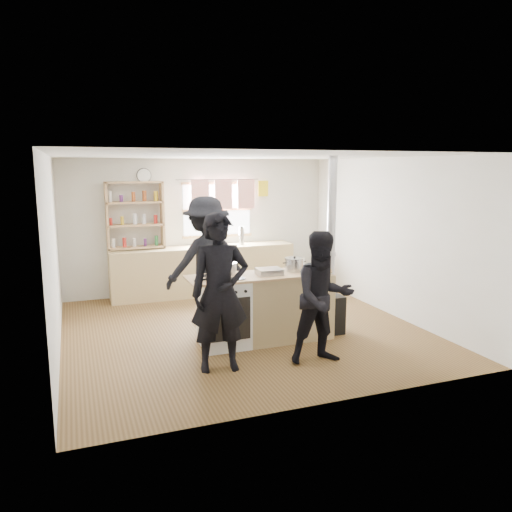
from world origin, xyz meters
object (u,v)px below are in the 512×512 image
skillet_greens (217,277)px  flue_heater (330,289)px  thermos (242,236)px  roast_tray (269,271)px  stockpot_counter (294,264)px  cooking_island (266,307)px  stockpot_stove (228,269)px  bread_board (321,268)px  person_near_left (220,293)px  person_far (207,262)px  person_near_right (323,298)px

skillet_greens → flue_heater: flue_heater is taller
thermos → roast_tray: 2.85m
roast_tray → stockpot_counter: (0.41, 0.09, 0.05)m
skillet_greens → stockpot_counter: stockpot_counter is taller
thermos → cooking_island: (-0.60, -2.77, -0.60)m
stockpot_stove → bread_board: bearing=-10.6°
roast_tray → bread_board: bearing=-5.7°
thermos → stockpot_stove: thermos is taller
cooking_island → bread_board: bearing=-7.4°
thermos → person_near_left: size_ratio=0.18×
stockpot_stove → flue_heater: size_ratio=0.09×
person_far → stockpot_counter: bearing=126.2°
thermos → stockpot_counter: 2.71m
roast_tray → person_near_right: (0.33, -0.92, -0.17)m
stockpot_counter → person_near_left: size_ratio=0.15×
flue_heater → cooking_island: bearing=179.5°
stockpot_counter → person_near_left: bearing=-148.5°
stockpot_stove → stockpot_counter: (0.94, -0.07, 0.01)m
skillet_greens → cooking_island: bearing=7.6°
skillet_greens → person_near_right: person_near_right is taller
skillet_greens → person_near_left: (-0.16, -0.64, -0.03)m
cooking_island → flue_heater: (0.98, -0.01, 0.18)m
cooking_island → person_near_right: person_near_right is taller
stockpot_stove → person_near_left: person_near_left is taller
skillet_greens → bread_board: bread_board is taller
person_near_left → person_near_right: bearing=-3.1°
cooking_island → person_near_right: bearing=-69.1°
person_near_left → stockpot_stove: bearing=73.7°
person_near_right → person_far: size_ratio=0.83×
stockpot_counter → flue_heater: 0.65m
roast_tray → person_far: person_far is taller
cooking_island → person_near_right: 1.07m
skillet_greens → stockpot_stove: bearing=46.6°
flue_heater → person_far: bearing=147.1°
skillet_greens → flue_heater: 1.71m
thermos → cooking_island: thermos is taller
thermos → person_near_right: (-0.24, -3.72, -0.26)m
person_near_right → flue_heater: bearing=60.6°
skillet_greens → stockpot_stove: (0.22, 0.23, 0.05)m
flue_heater → bread_board: bearing=-154.0°
thermos → person_near_right: 3.74m
skillet_greens → person_near_right: (1.07, -0.86, -0.16)m
thermos → flue_heater: (0.38, -2.78, -0.42)m
roast_tray → flue_heater: size_ratio=0.14×
stockpot_counter → person_near_right: person_near_right is taller
person_near_left → person_far: person_far is taller
person_near_right → person_far: (-0.92, 1.94, 0.16)m
thermos → stockpot_stove: (-1.08, -2.63, -0.05)m
stockpot_counter → bread_board: 0.37m
stockpot_counter → person_far: size_ratio=0.14×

